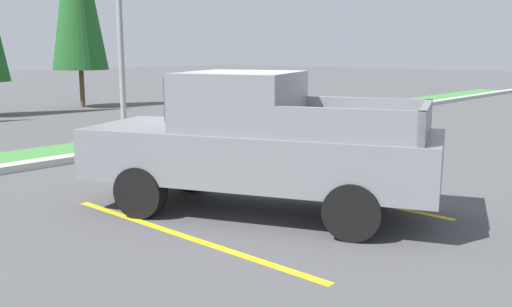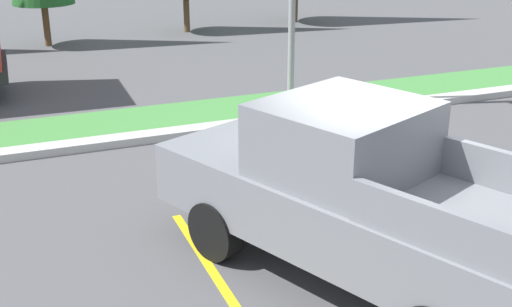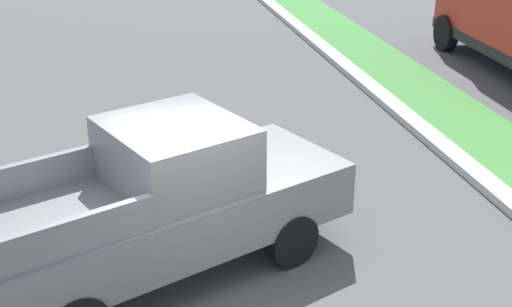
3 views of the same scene
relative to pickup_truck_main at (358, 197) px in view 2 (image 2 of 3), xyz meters
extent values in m
plane|color=#4C4C4F|center=(0.62, 0.59, -1.04)|extent=(120.00, 120.00, 0.00)
cube|color=yellow|center=(-1.53, -0.05, -1.04)|extent=(0.12, 4.80, 0.01)
cube|color=yellow|center=(1.57, -0.05, -1.04)|extent=(0.12, 4.80, 0.01)
cube|color=#B2B2AD|center=(0.62, 5.59, -0.97)|extent=(56.00, 0.40, 0.15)
cube|color=#42843D|center=(0.62, 6.69, -1.01)|extent=(56.00, 1.80, 0.06)
cylinder|color=black|center=(-1.37, 1.05, -0.66)|extent=(0.55, 0.81, 0.76)
cylinder|color=black|center=(0.20, 1.71, -0.66)|extent=(0.55, 0.81, 0.76)
cube|color=slate|center=(0.02, -0.05, -0.16)|extent=(3.78, 5.53, 0.76)
cube|color=slate|center=(-0.10, 0.23, 0.64)|extent=(2.24, 2.16, 0.84)
cube|color=#2D3842|center=(-0.42, 0.98, 0.69)|extent=(1.51, 0.69, 0.63)
cube|color=slate|center=(-0.20, -1.71, 0.44)|extent=(0.83, 1.79, 0.44)
cube|color=silver|center=(-0.98, 2.30, -0.40)|extent=(1.72, 0.85, 0.28)
cylinder|color=brown|center=(-2.02, 15.14, -0.41)|extent=(0.20, 0.20, 1.27)
cylinder|color=brown|center=(2.57, 15.76, -0.40)|extent=(0.20, 0.20, 1.27)
cylinder|color=brown|center=(6.77, 16.14, -0.25)|extent=(0.20, 0.20, 1.59)
camera|label=1|loc=(-6.20, -5.61, 1.38)|focal=39.86mm
camera|label=2|loc=(-3.64, -5.93, 3.17)|focal=46.59mm
camera|label=3|loc=(7.93, -0.57, 4.21)|focal=47.98mm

